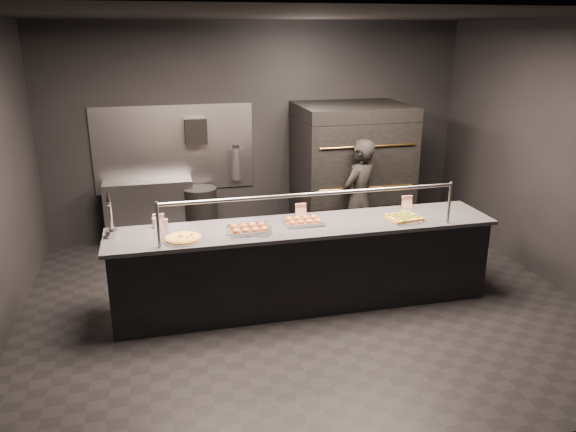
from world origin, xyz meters
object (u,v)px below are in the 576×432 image
Objects in this scene: service_counter at (304,264)px; pizza_oven at (351,172)px; square_pizza at (403,218)px; prep_shelf at (150,212)px; round_pizza at (183,238)px; slider_tray_b at (303,221)px; slider_tray_a at (249,229)px; fire_extinguisher at (236,163)px; trash_bin at (201,215)px; beer_tap at (111,223)px; worker at (359,199)px; towel_dispenser at (196,131)px.

pizza_oven is at bearing 57.73° from service_counter.
service_counter reaches higher than square_pizza.
prep_shelf is 2.54m from round_pizza.
round_pizza is at bearing -171.24° from slider_tray_b.
square_pizza is at bearing -41.81° from prep_shelf.
pizza_oven is at bearing 86.71° from square_pizza.
pizza_oven is 3.82× the size of slider_tray_a.
fire_extinguisher is 2.38m from slider_tray_b.
trash_bin is at bearing -161.88° from fire_extinguisher.
service_counter is at bearing -55.41° from prep_shelf.
beer_tap is 3.20m from worker.
slider_tray_b is (1.60, -2.27, 0.49)m from prep_shelf.
towel_dispenser reaches higher than trash_bin.
beer_tap is at bearing -150.23° from pizza_oven.
beer_tap is (-1.60, -2.30, 0.00)m from fire_extinguisher.
slider_tray_b is at bearing -54.87° from prep_shelf.
service_counter reaches higher than slider_tray_a.
beer_tap is 1.14× the size of square_pizza.
service_counter reaches higher than prep_shelf.
pizza_oven is 3.21m from round_pizza.
worker is at bearing -23.44° from prep_shelf.
worker is (2.33, 1.32, -0.15)m from round_pizza.
square_pizza is at bearing -4.31° from service_counter.
prep_shelf is at bearing -57.50° from worker.
service_counter is at bearing -122.27° from pizza_oven.
prep_shelf is at bearing 171.87° from trash_bin.
towel_dispenser is 0.70× the size of slider_tray_a.
towel_dispenser is 2.58m from slider_tray_b.
worker is (1.06, 1.12, -0.16)m from slider_tray_b.
worker is at bearing 29.54° from round_pizza.
round_pizza is (-0.37, -2.54, -0.61)m from towel_dispenser.
pizza_oven is 4.41× the size of square_pizza.
beer_tap is 1.22× the size of round_pizza.
beer_tap is at bearing -114.61° from towel_dispenser.
round_pizza is 2.36m from square_pizza.
slider_tray_b is at bearing -67.51° from trash_bin.
slider_tray_a is at bearing -83.04° from towel_dispenser.
square_pizza is (1.09, -0.13, -0.01)m from slider_tray_b.
pizza_oven reaches higher than round_pizza.
service_counter is 10.10× the size of round_pizza.
worker is (1.66, 1.23, -0.16)m from slider_tray_a.
towel_dispenser is 0.22× the size of worker.
fire_extinguisher is (1.25, 0.08, 0.61)m from prep_shelf.
towel_dispenser is at bearing 81.69° from round_pizza.
worker is (1.96, -1.05, 0.40)m from trash_bin.
worker is at bearing 36.68° from slider_tray_a.
fire_extinguisher is at bearing 18.12° from trash_bin.
beer_tap is at bearing 178.48° from slider_tray_b.
worker is at bearing -101.20° from pizza_oven.
fire_extinguisher is at bearing 1.04° from towel_dispenser.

